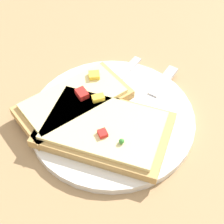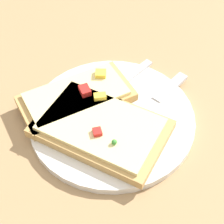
{
  "view_description": "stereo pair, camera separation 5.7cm",
  "coord_description": "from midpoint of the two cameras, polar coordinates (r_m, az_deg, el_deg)",
  "views": [
    {
      "loc": [
        -0.36,
        0.07,
        0.45
      ],
      "look_at": [
        0.0,
        0.0,
        0.02
      ],
      "focal_mm": 60.0,
      "sensor_mm": 36.0,
      "label": 1
    },
    {
      "loc": [
        -0.37,
        0.02,
        0.45
      ],
      "look_at": [
        0.0,
        0.0,
        0.02
      ],
      "focal_mm": 60.0,
      "sensor_mm": 36.0,
      "label": 2
    }
  ],
  "objects": [
    {
      "name": "crumb_scatter",
      "position": [
        0.59,
        -3.82,
        1.47
      ],
      "size": [
        0.07,
        0.02,
        0.01
      ],
      "color": "tan",
      "rests_on": "plate"
    },
    {
      "name": "plate",
      "position": [
        0.58,
        -2.8,
        -1.2
      ],
      "size": [
        0.25,
        0.25,
        0.01
      ],
      "color": "silver",
      "rests_on": "ground"
    },
    {
      "name": "pizza_slice_main",
      "position": [
        0.55,
        -4.14,
        -2.72
      ],
      "size": [
        0.2,
        0.22,
        0.03
      ],
      "rotation": [
        0.0,
        0.0,
        1.04
      ],
      "color": "tan",
      "rests_on": "plate"
    },
    {
      "name": "fork",
      "position": [
        0.59,
        -4.94,
        1.66
      ],
      "size": [
        0.16,
        0.17,
        0.01
      ],
      "rotation": [
        0.0,
        0.0,
        8.62
      ],
      "color": "#B7B7BC",
      "rests_on": "plate"
    },
    {
      "name": "ground_plane",
      "position": [
        0.58,
        -2.78,
        -1.57
      ],
      "size": [
        4.0,
        4.0,
        0.0
      ],
      "primitive_type": "plane",
      "color": "#9E7A51"
    },
    {
      "name": "knife",
      "position": [
        0.59,
        3.02,
        1.75
      ],
      "size": [
        0.16,
        0.15,
        0.01
      ],
      "rotation": [
        0.0,
        0.0,
        8.66
      ],
      "color": "#B7B7BC",
      "rests_on": "plate"
    },
    {
      "name": "pizza_slice_corner",
      "position": [
        0.59,
        -8.6,
        1.49
      ],
      "size": [
        0.15,
        0.2,
        0.03
      ],
      "rotation": [
        0.0,
        0.0,
        5.15
      ],
      "color": "tan",
      "rests_on": "plate"
    }
  ]
}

